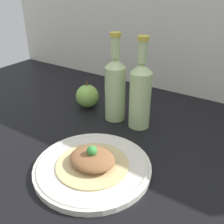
# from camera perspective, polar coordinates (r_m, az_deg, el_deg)

# --- Properties ---
(ground_plane) EXTENTS (1.80, 1.10, 0.04)m
(ground_plane) POSITION_cam_1_polar(r_m,az_deg,el_deg) (0.68, 0.38, -12.92)
(ground_plane) COLOR black
(plate) EXTENTS (0.28, 0.28, 0.02)m
(plate) POSITION_cam_1_polar(r_m,az_deg,el_deg) (0.65, -4.24, -11.79)
(plate) COLOR silver
(plate) RESTS_ON ground_plane
(plated_food) EXTENTS (0.18, 0.18, 0.05)m
(plated_food) POSITION_cam_1_polar(r_m,az_deg,el_deg) (0.63, -4.30, -10.35)
(plated_food) COLOR #D6BC7F
(plated_food) RESTS_ON plate
(cider_bottle_left) EXTENTS (0.07, 0.07, 0.28)m
(cider_bottle_left) POSITION_cam_1_polar(r_m,az_deg,el_deg) (0.82, 0.70, 5.46)
(cider_bottle_left) COLOR #B7D18E
(cider_bottle_left) RESTS_ON ground_plane
(cider_bottle_right) EXTENTS (0.07, 0.07, 0.28)m
(cider_bottle_right) POSITION_cam_1_polar(r_m,az_deg,el_deg) (0.78, 6.19, 4.08)
(cider_bottle_right) COLOR #B7D18E
(cider_bottle_right) RESTS_ON ground_plane
(apple) EXTENTS (0.08, 0.08, 0.10)m
(apple) POSITION_cam_1_polar(r_m,az_deg,el_deg) (0.93, -5.40, 3.48)
(apple) COLOR #84B74C
(apple) RESTS_ON ground_plane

